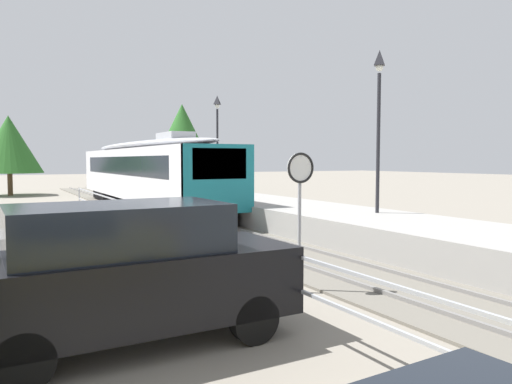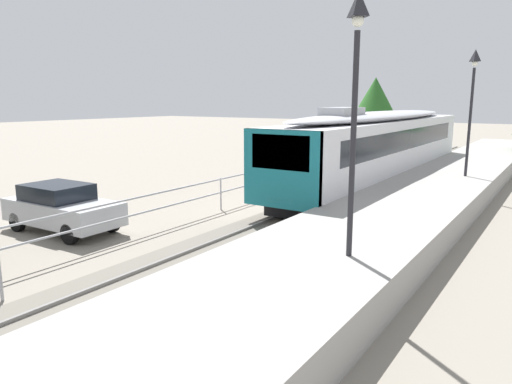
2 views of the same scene
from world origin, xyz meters
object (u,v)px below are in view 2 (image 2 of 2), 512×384
parked_hatchback_silver (62,207)px  commuter_train (380,143)px  platform_lamp_far_end (473,89)px  platform_lamp_mid_platform (356,77)px

parked_hatchback_silver → commuter_train: bearing=67.4°
platform_lamp_far_end → parked_hatchback_silver: (-9.66, -13.26, -3.83)m
platform_lamp_far_end → parked_hatchback_silver: size_ratio=1.33×
platform_lamp_mid_platform → platform_lamp_far_end: size_ratio=1.00×
commuter_train → parked_hatchback_silver: bearing=-112.6°
platform_lamp_far_end → platform_lamp_mid_platform: bearing=-90.0°
commuter_train → platform_lamp_far_end: (4.00, -0.32, 2.48)m
platform_lamp_mid_platform → commuter_train: bearing=106.7°
commuter_train → platform_lamp_far_end: bearing=-4.5°
commuter_train → parked_hatchback_silver: size_ratio=4.75×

